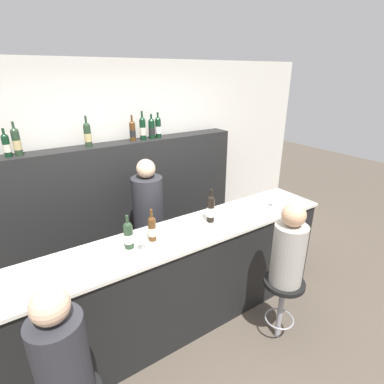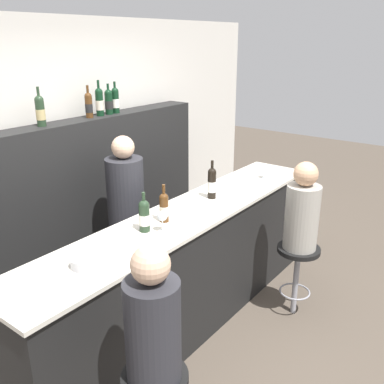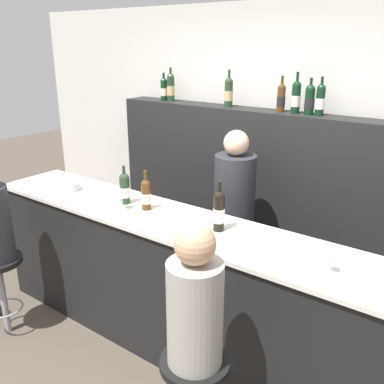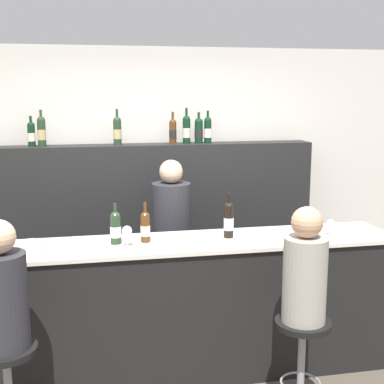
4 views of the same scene
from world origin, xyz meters
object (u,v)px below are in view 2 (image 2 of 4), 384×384
wine_bottle_backbar_4 (99,102)px  guest_seated_left (153,322)px  wine_bottle_counter_0 (144,215)px  guest_seated_right (302,211)px  wine_bottle_backbar_2 (40,111)px  wine_glass_1 (265,170)px  wine_bottle_counter_2 (212,183)px  bartender (127,224)px  wine_bottle_backbar_3 (89,105)px  wine_glass_0 (162,217)px  metal_bowl (85,262)px  wine_bottle_counter_1 (164,207)px  wine_bottle_backbar_6 (115,100)px  bar_stool_right (297,262)px  wine_bottle_backbar_5 (109,102)px

wine_bottle_backbar_4 → guest_seated_left: (-1.49, -2.02, -0.79)m
wine_bottle_counter_0 → guest_seated_right: size_ratio=0.39×
wine_bottle_backbar_2 → wine_glass_1: bearing=-42.6°
wine_bottle_counter_2 → wine_bottle_backbar_2: size_ratio=1.01×
bartender → wine_bottle_backbar_3: bearing=78.8°
wine_bottle_backbar_2 → guest_seated_right: bearing=-62.1°
wine_glass_0 → guest_seated_left: size_ratio=0.20×
guest_seated_left → guest_seated_right: guest_seated_left is taller
metal_bowl → wine_bottle_backbar_2: bearing=62.5°
wine_bottle_backbar_2 → wine_bottle_backbar_4: bearing=-0.0°
wine_bottle_counter_2 → bartender: size_ratio=0.22×
wine_bottle_counter_1 → guest_seated_left: 1.18m
wine_glass_0 → wine_glass_1: wine_glass_0 is taller
wine_bottle_counter_0 → wine_bottle_backbar_6: wine_bottle_backbar_6 is taller
wine_bottle_counter_2 → bar_stool_right: 1.04m
wine_bottle_counter_0 → guest_seated_right: 1.39m
metal_bowl → guest_seated_right: guest_seated_right is taller
wine_bottle_backbar_6 → wine_glass_1: (0.65, -1.41, -0.64)m
wine_bottle_counter_1 → wine_bottle_backbar_2: size_ratio=0.88×
wine_bottle_backbar_3 → guest_seated_left: bearing=-123.8°
wine_bottle_backbar_3 → wine_bottle_counter_0: bearing=-116.3°
wine_bottle_counter_2 → wine_glass_0: (-0.78, -0.11, -0.03)m
wine_bottle_backbar_6 → wine_glass_1: wine_bottle_backbar_6 is taller
wine_glass_1 → guest_seated_right: 0.78m
wine_bottle_counter_1 → guest_seated_right: size_ratio=0.38×
wine_bottle_counter_2 → wine_bottle_backbar_2: bearing=119.8°
metal_bowl → guest_seated_left: guest_seated_left is taller
wine_glass_0 → wine_bottle_counter_1: bearing=36.8°
wine_bottle_counter_0 → wine_bottle_backbar_4: (0.78, 1.30, 0.62)m
wine_bottle_backbar_6 → guest_seated_right: bearing=-84.7°
wine_bottle_backbar_5 → bartender: (-0.37, -0.55, -1.06)m
wine_bottle_backbar_2 → metal_bowl: 1.69m
wine_bottle_counter_1 → guest_seated_right: bearing=-36.6°
wine_bottle_backbar_3 → wine_glass_0: (-0.57, -1.41, -0.61)m
wine_bottle_backbar_4 → bar_stool_right: size_ratio=0.52×
metal_bowl → wine_bottle_backbar_3: bearing=47.6°
wine_bottle_backbar_4 → wine_glass_0: bearing=-116.6°
wine_bottle_counter_0 → bartender: size_ratio=0.19×
wine_bottle_counter_2 → bar_stool_right: bearing=-65.7°
wine_glass_0 → bartender: 1.07m
wine_bottle_backbar_6 → wine_bottle_counter_2: bearing=-95.9°
wine_bottle_backbar_6 → bar_stool_right: bearing=-84.7°
wine_bottle_counter_1 → bar_stool_right: 1.37m
wine_glass_1 → guest_seated_right: guest_seated_right is taller
wine_bottle_backbar_3 → bartender: size_ratio=0.20×
wine_bottle_backbar_3 → guest_seated_right: size_ratio=0.40×
wine_bottle_counter_0 → wine_glass_0: (0.07, -0.11, -0.01)m
wine_bottle_backbar_2 → bar_stool_right: (1.07, -2.02, -1.28)m
metal_bowl → wine_glass_0: bearing=-4.1°
wine_bottle_backbar_3 → bar_stool_right: wine_bottle_backbar_3 is taller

